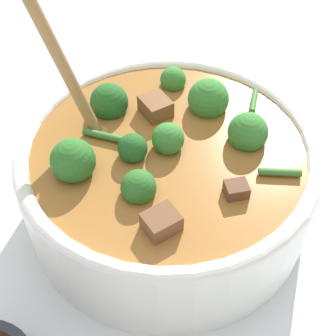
% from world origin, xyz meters
% --- Properties ---
extents(ground_plane, '(4.00, 4.00, 0.00)m').
position_xyz_m(ground_plane, '(0.00, 0.00, 0.00)').
color(ground_plane, silver).
extents(stew_bowl, '(0.30, 0.30, 0.25)m').
position_xyz_m(stew_bowl, '(0.00, -0.00, 0.06)').
color(stew_bowl, white).
rests_on(stew_bowl, ground_plane).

